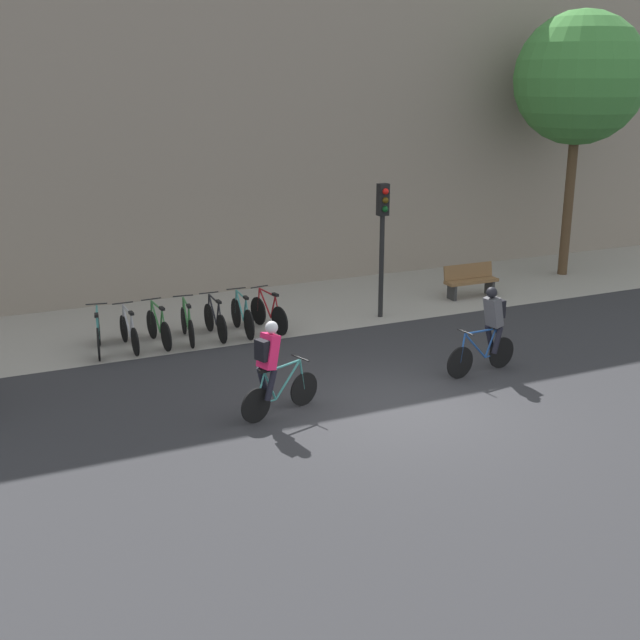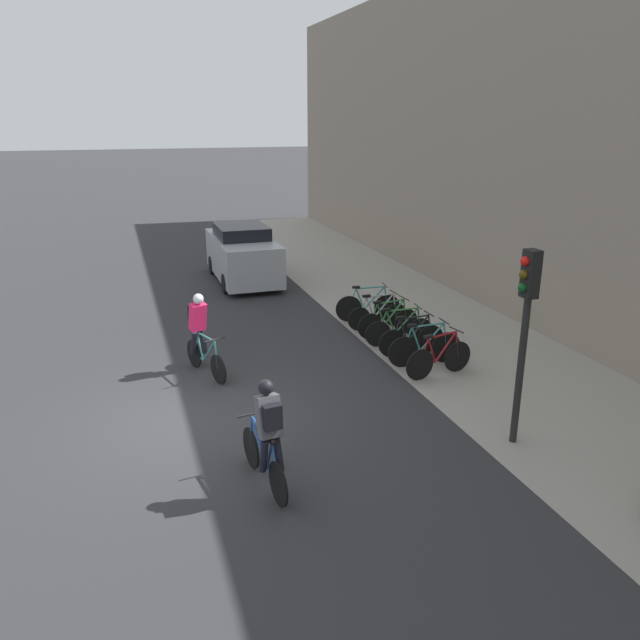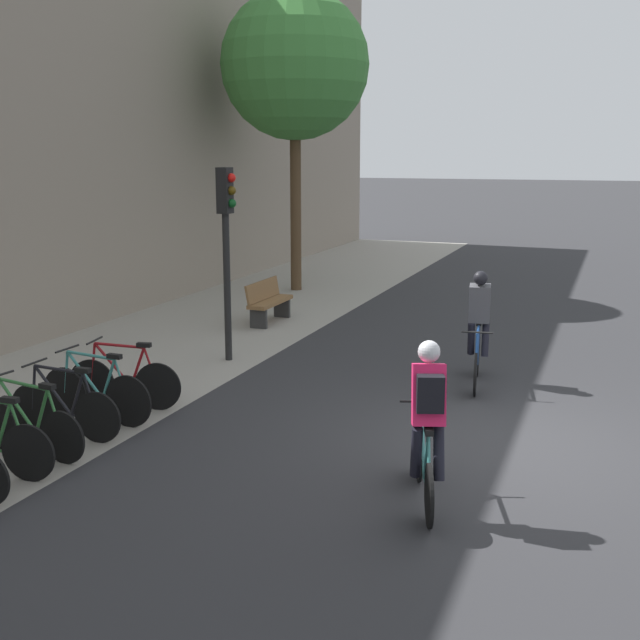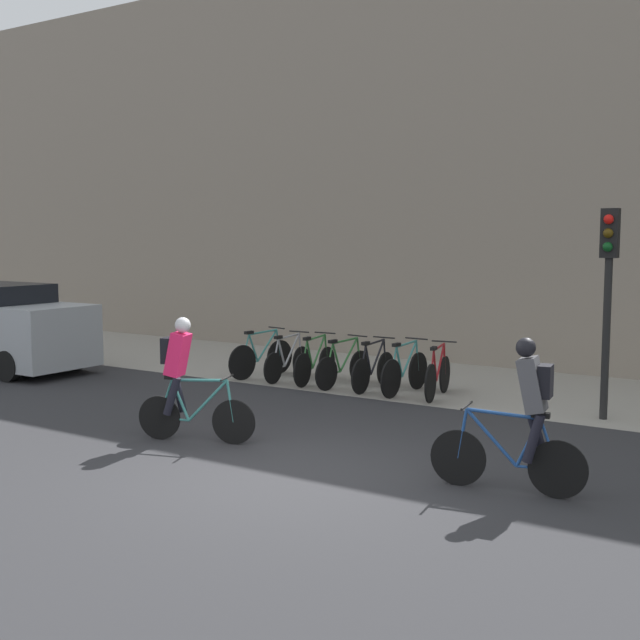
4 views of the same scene
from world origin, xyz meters
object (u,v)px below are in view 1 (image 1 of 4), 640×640
(parked_bike_1, at_px, (129,332))
(parked_bike_4, at_px, (215,320))
(cyclist_pink, at_px, (272,366))
(parked_bike_6, at_px, (269,313))
(cyclist_grey, at_px, (490,327))
(parked_bike_0, at_px, (98,334))
(traffic_light_pole, at_px, (383,225))
(bench, at_px, (470,280))
(parked_bike_2, at_px, (159,328))
(parked_bike_5, at_px, (242,316))
(parked_bike_3, at_px, (187,324))

(parked_bike_1, height_order, parked_bike_4, parked_bike_4)
(parked_bike_1, distance_m, parked_bike_4, 1.96)
(cyclist_pink, relative_size, parked_bike_6, 1.06)
(cyclist_grey, distance_m, parked_bike_0, 8.26)
(traffic_light_pole, bearing_deg, parked_bike_0, 178.63)
(parked_bike_1, xyz_separation_m, parked_bike_6, (3.27, 0.00, 0.02))
(cyclist_grey, distance_m, bench, 5.75)
(bench, bearing_deg, parked_bike_4, -176.22)
(parked_bike_1, height_order, parked_bike_2, parked_bike_2)
(cyclist_pink, bearing_deg, parked_bike_0, 114.70)
(cyclist_pink, xyz_separation_m, parked_bike_6, (1.75, 4.72, -0.54))
(cyclist_pink, relative_size, traffic_light_pole, 0.53)
(cyclist_grey, height_order, traffic_light_pole, traffic_light_pole)
(parked_bike_0, bearing_deg, parked_bike_2, -0.02)
(parked_bike_1, relative_size, parked_bike_5, 0.96)
(parked_bike_0, bearing_deg, parked_bike_4, -0.00)
(parked_bike_3, height_order, parked_bike_4, parked_bike_4)
(parked_bike_0, distance_m, parked_bike_6, 3.92)
(parked_bike_2, relative_size, parked_bike_4, 1.02)
(cyclist_grey, bearing_deg, cyclist_pink, -176.40)
(parked_bike_6, bearing_deg, parked_bike_1, -179.97)
(cyclist_grey, xyz_separation_m, parked_bike_1, (-6.31, 4.42, -0.56))
(cyclist_pink, height_order, parked_bike_3, cyclist_pink)
(parked_bike_0, bearing_deg, parked_bike_6, 0.00)
(cyclist_pink, relative_size, parked_bike_0, 1.01)
(parked_bike_3, relative_size, bench, 1.11)
(parked_bike_0, xyz_separation_m, parked_bike_3, (1.96, -0.00, -0.02))
(cyclist_pink, relative_size, parked_bike_5, 1.01)
(parked_bike_0, distance_m, traffic_light_pole, 7.08)
(parked_bike_3, xyz_separation_m, parked_bike_6, (1.96, 0.00, 0.01))
(parked_bike_2, xyz_separation_m, parked_bike_3, (0.65, -0.00, -0.01))
(cyclist_grey, relative_size, traffic_light_pole, 0.54)
(cyclist_grey, height_order, parked_bike_6, cyclist_grey)
(parked_bike_4, bearing_deg, parked_bike_1, -179.96)
(parked_bike_0, distance_m, parked_bike_5, 3.27)
(parked_bike_2, xyz_separation_m, traffic_light_pole, (5.52, -0.16, 1.90))
(cyclist_grey, relative_size, parked_bike_3, 1.05)
(cyclist_pink, distance_m, traffic_light_pole, 6.65)
(parked_bike_4, bearing_deg, parked_bike_2, -179.98)
(bench, bearing_deg, parked_bike_0, -177.21)
(parked_bike_4, relative_size, bench, 1.07)
(cyclist_grey, distance_m, traffic_light_pole, 4.47)
(parked_bike_2, height_order, parked_bike_3, parked_bike_2)
(parked_bike_2, distance_m, parked_bike_5, 1.96)
(bench, bearing_deg, parked_bike_1, -177.01)
(parked_bike_1, xyz_separation_m, parked_bike_2, (0.65, 0.00, 0.01))
(parked_bike_5, bearing_deg, bench, 4.15)
(cyclist_grey, bearing_deg, parked_bike_0, 147.59)
(cyclist_grey, distance_m, parked_bike_2, 7.20)
(parked_bike_3, relative_size, parked_bike_5, 0.98)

